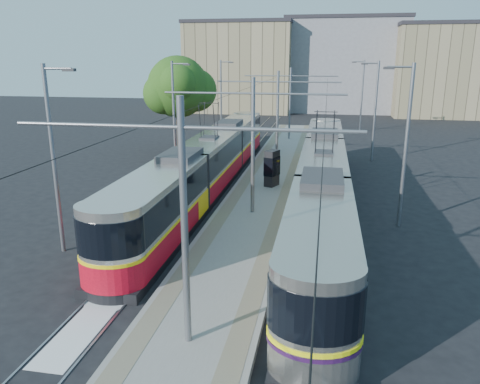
# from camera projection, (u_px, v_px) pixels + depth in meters

# --- Properties ---
(ground) EXTENTS (160.00, 160.00, 0.00)m
(ground) POSITION_uv_depth(u_px,v_px,m) (219.00, 286.00, 17.47)
(ground) COLOR black
(ground) RESTS_ON ground
(platform) EXTENTS (4.00, 50.00, 0.30)m
(platform) POSITION_uv_depth(u_px,v_px,m) (272.00, 175.00, 33.50)
(platform) COLOR gray
(platform) RESTS_ON ground
(tactile_strip_left) EXTENTS (0.70, 50.00, 0.01)m
(tactile_strip_left) POSITION_uv_depth(u_px,v_px,m) (252.00, 172.00, 33.71)
(tactile_strip_left) COLOR gray
(tactile_strip_left) RESTS_ON platform
(tactile_strip_right) EXTENTS (0.70, 50.00, 0.01)m
(tactile_strip_right) POSITION_uv_depth(u_px,v_px,m) (292.00, 173.00, 33.21)
(tactile_strip_right) COLOR gray
(tactile_strip_right) RESTS_ON platform
(rails) EXTENTS (8.71, 70.00, 0.03)m
(rails) POSITION_uv_depth(u_px,v_px,m) (272.00, 176.00, 33.54)
(rails) COLOR gray
(rails) RESTS_ON ground
(track_arrow) EXTENTS (1.20, 5.00, 0.01)m
(track_arrow) POSITION_uv_depth(u_px,v_px,m) (91.00, 319.00, 15.26)
(track_arrow) COLOR silver
(track_arrow) RESTS_ON ground
(tram_left) EXTENTS (2.43, 30.66, 5.50)m
(tram_left) POSITION_uv_depth(u_px,v_px,m) (210.00, 163.00, 30.07)
(tram_left) COLOR black
(tram_left) RESTS_ON ground
(tram_right) EXTENTS (2.43, 30.53, 5.50)m
(tram_right) POSITION_uv_depth(u_px,v_px,m) (322.00, 180.00, 25.32)
(tram_right) COLOR black
(tram_right) RESTS_ON ground
(catenary) EXTENTS (9.20, 70.00, 7.00)m
(catenary) POSITION_uv_depth(u_px,v_px,m) (268.00, 118.00, 29.60)
(catenary) COLOR slate
(catenary) RESTS_ON platform
(street_lamps) EXTENTS (15.18, 38.22, 8.00)m
(street_lamps) POSITION_uv_depth(u_px,v_px,m) (279.00, 112.00, 36.17)
(street_lamps) COLOR slate
(street_lamps) RESTS_ON ground
(shelter) EXTENTS (0.99, 1.20, 2.30)m
(shelter) POSITION_uv_depth(u_px,v_px,m) (272.00, 167.00, 29.73)
(shelter) COLOR black
(shelter) RESTS_ON platform
(tree) EXTENTS (5.80, 5.36, 8.43)m
(tree) POSITION_uv_depth(u_px,v_px,m) (183.00, 88.00, 40.45)
(tree) COLOR #382314
(tree) RESTS_ON ground
(building_left) EXTENTS (16.32, 12.24, 13.62)m
(building_left) POSITION_uv_depth(u_px,v_px,m) (241.00, 67.00, 74.04)
(building_left) COLOR gray
(building_left) RESTS_ON ground
(building_centre) EXTENTS (18.36, 14.28, 14.26)m
(building_centre) POSITION_uv_depth(u_px,v_px,m) (344.00, 65.00, 74.96)
(building_centre) COLOR gray
(building_centre) RESTS_ON ground
(building_right) EXTENTS (14.28, 10.20, 12.97)m
(building_right) POSITION_uv_depth(u_px,v_px,m) (444.00, 70.00, 67.04)
(building_right) COLOR gray
(building_right) RESTS_ON ground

